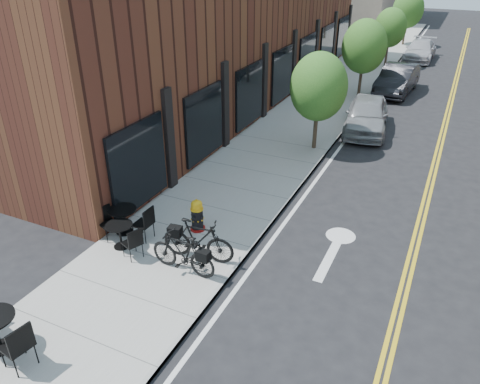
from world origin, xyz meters
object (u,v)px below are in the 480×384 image
Objects in this scene: bistro_set_c at (123,217)px; parked_car_b at (397,79)px; bistro_set_b at (120,232)px; parked_car_c at (420,50)px; bicycle_right at (198,240)px; fire_hydrant at (197,215)px; bicycle_left at (183,253)px; parked_car_a at (367,115)px.

bistro_set_c is 18.78m from parked_car_b.
parked_car_c is (4.45, 28.10, 0.10)m from bistro_set_b.
bicycle_right reaches higher than bistro_set_c.
parked_car_c reaches higher than bistro_set_c.
parked_car_b reaches higher than parked_car_c.
bistro_set_c is at bearing -99.16° from parked_car_c.
bistro_set_b is 0.93× the size of bistro_set_c.
parked_car_b reaches higher than fire_hydrant.
parked_car_b is (2.20, 19.01, 0.10)m from bicycle_left.
parked_car_b is at bearing 99.42° from bistro_set_b.
bicycle_left is 2.11m from bistro_set_b.
bicycle_right is 18.51m from parked_car_b.
fire_hydrant is at bearing 71.15° from bistro_set_b.
bicycle_right is 2.56m from bistro_set_c.
parked_car_a reaches higher than bistro_set_c.
bicycle_right is 11.82m from parked_car_a.
fire_hydrant is at bearing -111.86° from parked_car_a.
bistro_set_b is 28.45m from parked_car_c.
bicycle_left is 0.94× the size of bicycle_right.
parked_car_c reaches higher than bicycle_right.
bistro_set_b is 0.39× the size of parked_car_a.
parked_car_c is (2.27, 27.67, -0.03)m from bicycle_right.
parked_car_a is 0.95× the size of parked_car_b.
fire_hydrant is 26.62m from parked_car_c.
bicycle_left is at bearing -17.17° from bistro_set_c.
bicycle_left reaches higher than bistro_set_b.
parked_car_c reaches higher than fire_hydrant.
parked_car_a is 6.71m from parked_car_b.
parked_car_a is (4.40, 11.48, 0.13)m from bistro_set_c.
bicycle_right is 0.42× the size of parked_car_c.
bistro_set_c is at bearing -105.76° from bicycle_left.
bistro_set_c is at bearing -142.28° from fire_hydrant.
bistro_set_b is 0.72m from bistro_set_c.
parked_car_c is at bearing 103.30° from bistro_set_b.
parked_car_a is (2.59, 10.45, 0.16)m from fire_hydrant.
fire_hydrant is at bearing 23.54° from bicycle_right.
parked_car_b reaches higher than bicycle_right.
bistro_set_c is 0.42× the size of parked_car_a.
parked_car_c is (0.15, 9.29, -0.09)m from parked_car_b.
parked_car_c reaches higher than bicycle_left.
bicycle_right is at bearing 174.81° from bicycle_left.
parked_car_b is at bearing -90.14° from parked_car_c.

